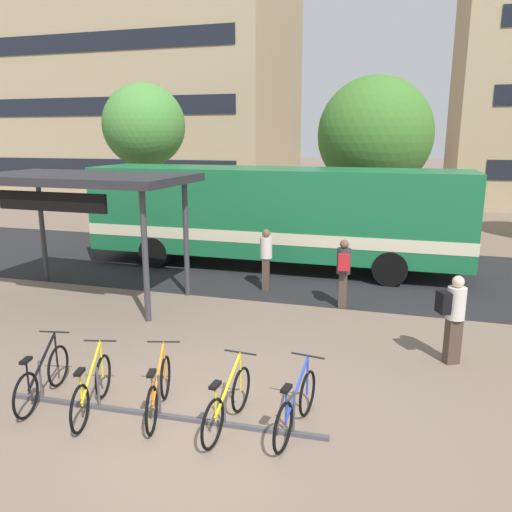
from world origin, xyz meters
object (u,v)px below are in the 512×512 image
(transit_shelter, at_px, (82,183))
(street_tree_2, at_px, (144,126))
(parked_bicycle_blue_4, at_px, (296,407))
(street_tree_1, at_px, (375,135))
(commuter_red_pack_2, at_px, (343,269))
(commuter_black_pack_1, at_px, (453,313))
(city_bus, at_px, (276,213))
(commuter_black_pack_0, at_px, (266,255))
(parked_bicycle_yellow_3, at_px, (228,404))
(parked_bicycle_orange_2, at_px, (159,391))
(parked_bicycle_yellow_1, at_px, (92,390))
(parked_bicycle_black_0, at_px, (43,378))

(transit_shelter, bearing_deg, street_tree_2, 111.06)
(parked_bicycle_blue_4, height_order, street_tree_1, street_tree_1)
(street_tree_2, bearing_deg, commuter_red_pack_2, -39.99)
(commuter_black_pack_1, bearing_deg, street_tree_2, 111.64)
(city_bus, height_order, commuter_black_pack_0, city_bus)
(parked_bicycle_yellow_3, height_order, transit_shelter, transit_shelter)
(parked_bicycle_blue_4, distance_m, transit_shelter, 8.37)
(city_bus, distance_m, street_tree_1, 6.85)
(parked_bicycle_orange_2, height_order, commuter_black_pack_0, commuter_black_pack_0)
(transit_shelter, bearing_deg, commuter_black_pack_0, 28.27)
(parked_bicycle_orange_2, xyz_separation_m, commuter_black_pack_0, (-0.13, 6.77, 0.61))
(parked_bicycle_yellow_3, distance_m, street_tree_1, 15.68)
(parked_bicycle_yellow_1, xyz_separation_m, commuter_red_pack_2, (3.10, 6.07, 0.61))
(parked_bicycle_black_0, bearing_deg, street_tree_2, 11.05)
(commuter_black_pack_1, bearing_deg, commuter_black_pack_0, 115.22)
(parked_bicycle_yellow_1, bearing_deg, commuter_black_pack_0, -21.33)
(transit_shelter, distance_m, commuter_black_pack_0, 5.15)
(parked_bicycle_blue_4, bearing_deg, parked_bicycle_orange_2, 100.94)
(transit_shelter, bearing_deg, commuter_black_pack_1, -7.64)
(parked_bicycle_yellow_1, distance_m, commuter_red_pack_2, 6.85)
(city_bus, xyz_separation_m, street_tree_2, (-7.05, 4.63, 2.85))
(parked_bicycle_blue_4, height_order, commuter_black_pack_0, commuter_black_pack_0)
(street_tree_2, bearing_deg, transit_shelter, -71.12)
(parked_bicycle_yellow_3, xyz_separation_m, street_tree_2, (-8.66, 13.96, 4.24))
(parked_bicycle_yellow_3, relative_size, parked_bicycle_blue_4, 1.01)
(commuter_red_pack_2, bearing_deg, city_bus, 28.81)
(commuter_red_pack_2, bearing_deg, commuter_black_pack_1, -146.72)
(city_bus, bearing_deg, parked_bicycle_yellow_1, -92.90)
(parked_bicycle_yellow_3, bearing_deg, parked_bicycle_orange_2, 91.14)
(parked_bicycle_yellow_1, xyz_separation_m, transit_shelter, (-3.38, 4.94, 2.64))
(street_tree_1, bearing_deg, parked_bicycle_yellow_1, -101.61)
(parked_bicycle_yellow_3, distance_m, transit_shelter, 7.75)
(parked_bicycle_yellow_1, xyz_separation_m, parked_bicycle_yellow_3, (2.14, 0.19, 0.00))
(parked_bicycle_black_0, height_order, parked_bicycle_yellow_3, same)
(parked_bicycle_yellow_1, relative_size, commuter_black_pack_1, 0.99)
(parked_bicycle_orange_2, relative_size, street_tree_1, 0.26)
(city_bus, distance_m, street_tree_2, 8.90)
(city_bus, height_order, parked_bicycle_blue_4, city_bus)
(commuter_red_pack_2, bearing_deg, parked_bicycle_yellow_3, 162.71)
(city_bus, xyz_separation_m, parked_bicycle_blue_4, (2.59, -9.16, -1.39))
(street_tree_1, bearing_deg, parked_bicycle_black_0, -105.18)
(parked_bicycle_black_0, relative_size, transit_shelter, 0.31)
(parked_bicycle_yellow_3, distance_m, commuter_red_pack_2, 5.99)
(city_bus, bearing_deg, parked_bicycle_black_0, -98.84)
(parked_bicycle_blue_4, xyz_separation_m, commuter_red_pack_2, (-0.01, 5.71, 0.61))
(parked_bicycle_orange_2, relative_size, street_tree_2, 0.26)
(parked_bicycle_orange_2, height_order, parked_bicycle_blue_4, same)
(parked_bicycle_black_0, xyz_separation_m, parked_bicycle_orange_2, (1.99, 0.14, 0.00))
(transit_shelter, distance_m, street_tree_2, 9.86)
(city_bus, xyz_separation_m, commuter_red_pack_2, (2.58, -3.45, -0.78))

